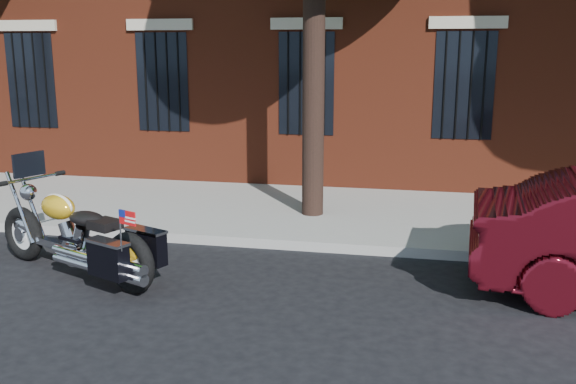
# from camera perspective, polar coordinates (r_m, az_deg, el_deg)

# --- Properties ---
(ground) EXTENTS (120.00, 120.00, 0.00)m
(ground) POSITION_cam_1_polar(r_m,az_deg,el_deg) (8.34, -4.57, -7.72)
(ground) COLOR black
(ground) RESTS_ON ground
(curb) EXTENTS (40.00, 0.16, 0.15)m
(curb) POSITION_cam_1_polar(r_m,az_deg,el_deg) (9.58, -2.28, -4.48)
(curb) COLOR gray
(curb) RESTS_ON ground
(sidewalk) EXTENTS (40.00, 3.60, 0.15)m
(sidewalk) POSITION_cam_1_polar(r_m,az_deg,el_deg) (11.34, -0.01, -1.72)
(sidewalk) COLOR gray
(sidewalk) RESTS_ON ground
(motorcycle) EXTENTS (2.76, 1.67, 1.54)m
(motorcycle) POSITION_cam_1_polar(r_m,az_deg,el_deg) (8.60, -18.03, -4.02)
(motorcycle) COLOR black
(motorcycle) RESTS_ON ground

